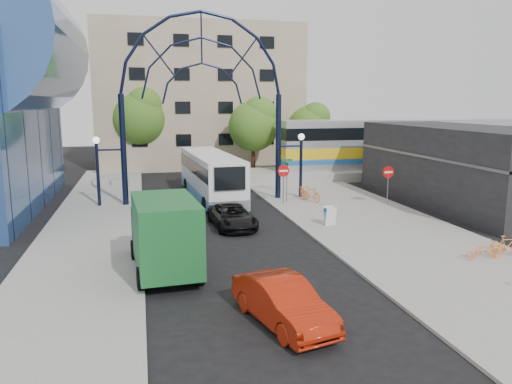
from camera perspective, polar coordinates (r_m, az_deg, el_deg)
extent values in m
plane|color=black|center=(19.58, -0.68, -9.20)|extent=(120.00, 120.00, 0.00)
cube|color=gray|center=(25.88, 14.97, -4.55)|extent=(8.00, 56.00, 0.12)
cube|color=gray|center=(25.02, -18.52, -5.25)|extent=(5.00, 50.00, 0.12)
cylinder|color=black|center=(32.19, -14.91, 4.54)|extent=(0.36, 0.36, 7.00)
cylinder|color=black|center=(33.39, 2.56, 5.07)|extent=(0.36, 0.36, 7.00)
cylinder|color=black|center=(32.46, -17.61, 1.78)|extent=(0.20, 0.20, 4.00)
cylinder|color=black|center=(34.02, 5.14, 2.59)|extent=(0.20, 0.20, 4.00)
sphere|color=white|center=(32.23, -17.82, 5.65)|extent=(0.44, 0.44, 0.44)
sphere|color=white|center=(33.80, 5.20, 6.29)|extent=(0.44, 0.44, 0.44)
cylinder|color=slate|center=(31.73, 3.15, 0.63)|extent=(0.06, 0.06, 2.20)
cylinder|color=red|center=(31.57, 3.17, 2.42)|extent=(0.80, 0.04, 0.80)
cube|color=white|center=(31.55, 3.18, 2.41)|extent=(0.55, 0.02, 0.12)
cylinder|color=slate|center=(32.20, 14.81, 0.45)|extent=(0.06, 0.06, 2.20)
cylinder|color=red|center=(32.06, 14.90, 2.21)|extent=(0.76, 0.04, 0.76)
cube|color=white|center=(32.03, 14.92, 2.20)|extent=(0.55, 0.02, 0.12)
cylinder|color=slate|center=(32.36, 3.54, 1.36)|extent=(0.05, 0.05, 2.80)
cube|color=#146626|center=(32.18, 3.56, 3.64)|extent=(0.70, 0.03, 0.18)
cube|color=#146626|center=(32.21, 3.56, 3.20)|extent=(0.03, 0.70, 0.18)
cube|color=white|center=(26.34, 8.57, -2.80)|extent=(0.55, 0.26, 0.99)
cube|color=white|center=(26.66, 8.29, -2.63)|extent=(0.55, 0.26, 0.99)
cube|color=#1E59A5|center=(26.43, 8.44, -2.02)|extent=(0.55, 0.42, 0.14)
cube|color=black|center=(34.64, 22.26, 2.83)|extent=(6.00, 16.00, 5.00)
cube|color=tan|center=(53.37, -6.76, 10.72)|extent=(20.00, 12.00, 14.00)
cube|color=gray|center=(47.04, 17.71, 2.31)|extent=(32.00, 5.00, 0.80)
cube|color=#B7B7BC|center=(46.78, 17.87, 5.34)|extent=(25.00, 3.00, 4.20)
cube|color=gold|center=(46.84, 17.83, 4.61)|extent=(25.10, 3.05, 0.90)
cube|color=black|center=(46.72, 17.94, 6.56)|extent=(25.05, 3.05, 1.00)
cube|color=#1E59A5|center=(46.90, 17.79, 3.76)|extent=(25.10, 3.05, 0.35)
cylinder|color=#382314|center=(45.45, -0.31, 3.62)|extent=(0.36, 0.36, 2.52)
sphere|color=#2C5416|center=(45.19, -0.31, 7.50)|extent=(4.48, 4.48, 4.48)
sphere|color=#2C5416|center=(44.97, 0.40, 8.92)|extent=(3.08, 3.08, 3.08)
cylinder|color=#382314|center=(48.30, -13.06, 3.97)|extent=(0.36, 0.36, 2.88)
sphere|color=#2C5416|center=(48.06, -13.23, 8.14)|extent=(5.12, 5.12, 5.12)
sphere|color=#2C5416|center=(47.74, -12.69, 9.69)|extent=(3.52, 3.52, 3.52)
cylinder|color=#382314|center=(49.01, 6.05, 3.95)|extent=(0.36, 0.36, 2.34)
sphere|color=#2C5416|center=(48.78, 6.11, 7.29)|extent=(4.16, 4.16, 4.16)
sphere|color=#2C5416|center=(48.62, 6.81, 8.49)|extent=(2.86, 2.86, 2.86)
cube|color=white|center=(34.03, -5.18, 2.05)|extent=(3.09, 11.16, 2.78)
cube|color=#5BA6CC|center=(34.21, -5.15, 0.14)|extent=(3.12, 11.16, 0.67)
cube|color=black|center=(33.95, -5.19, 3.01)|extent=(3.13, 10.94, 0.86)
cube|color=black|center=(28.55, -3.00, 1.56)|extent=(1.82, 0.24, 1.34)
cube|color=black|center=(39.38, -6.74, 2.92)|extent=(2.31, 0.31, 1.54)
cylinder|color=black|center=(37.35, -7.97, 0.83)|extent=(0.32, 0.94, 0.92)
cylinder|color=black|center=(37.76, -4.39, 1.00)|extent=(0.32, 0.94, 0.92)
cylinder|color=black|center=(30.07, -5.85, -1.42)|extent=(0.32, 0.94, 0.92)
cylinder|color=black|center=(30.58, -1.44, -1.17)|extent=(0.32, 0.94, 0.92)
cube|color=black|center=(21.65, -11.09, -4.70)|extent=(2.25, 2.33, 2.01)
cube|color=black|center=(22.61, -11.43, -3.00)|extent=(1.83, 0.22, 0.91)
cube|color=#185E29|center=(18.83, -10.28, -4.64)|extent=(2.48, 4.34, 2.56)
cylinder|color=black|center=(21.46, -13.77, -6.51)|extent=(0.30, 0.89, 0.88)
cylinder|color=black|center=(21.66, -8.19, -6.16)|extent=(0.30, 0.89, 0.88)
cylinder|color=black|center=(18.08, -13.07, -9.68)|extent=(0.30, 0.89, 0.88)
cylinder|color=black|center=(18.32, -6.43, -9.21)|extent=(0.30, 0.89, 0.88)
imported|color=black|center=(26.25, -2.72, -2.77)|extent=(2.23, 4.44, 1.21)
imported|color=#A61E0A|center=(15.13, 3.09, -12.42)|extent=(2.45, 4.44, 1.39)
imported|color=orange|center=(33.78, 5.32, 0.09)|extent=(0.70, 1.76, 0.91)
imported|color=orange|center=(32.64, 6.32, -0.20)|extent=(1.17, 1.71, 1.01)
imported|color=orange|center=(22.69, 24.58, -6.02)|extent=(1.55, 0.56, 0.81)
imported|color=orange|center=(23.51, 26.79, -5.53)|extent=(1.54, 0.55, 0.91)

